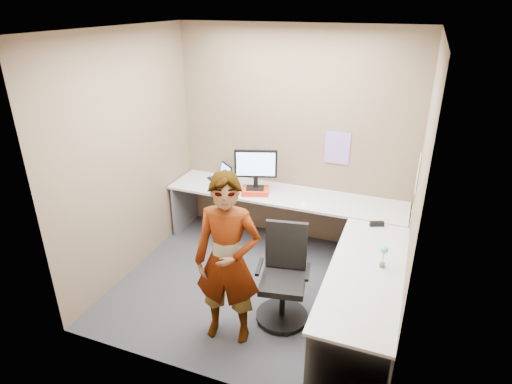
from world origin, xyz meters
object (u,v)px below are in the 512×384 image
at_px(desk, 306,233).
at_px(monitor, 256,166).
at_px(office_chair, 283,282).
at_px(person, 228,261).

xyz_separation_m(desk, monitor, (-0.78, 0.50, 0.50)).
distance_m(desk, office_chair, 0.73).
relative_size(desk, person, 1.81).
distance_m(desk, person, 1.24).
height_order(desk, monitor, monitor).
bearing_deg(monitor, person, -95.74).
xyz_separation_m(desk, office_chair, (-0.03, -0.71, -0.19)).
distance_m(monitor, office_chair, 1.58).
bearing_deg(person, desk, 60.11).
relative_size(desk, monitor, 5.88).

